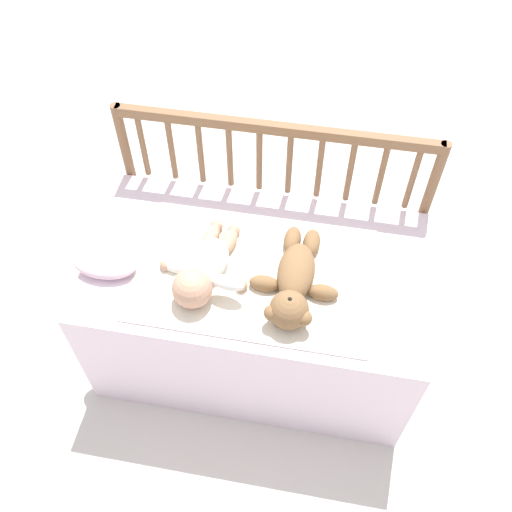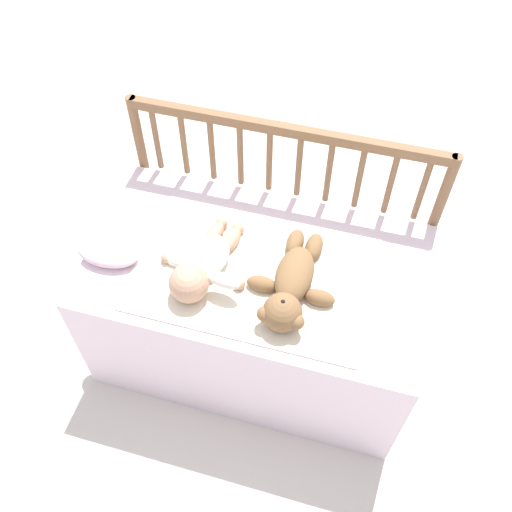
{
  "view_description": "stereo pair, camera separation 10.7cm",
  "coord_description": "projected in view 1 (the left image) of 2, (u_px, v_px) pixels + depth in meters",
  "views": [
    {
      "loc": [
        0.2,
        -1.11,
        2.05
      ],
      "look_at": [
        0.0,
        -0.01,
        0.6
      ],
      "focal_mm": 40.0,
      "sensor_mm": 36.0,
      "label": 1
    },
    {
      "loc": [
        0.3,
        -1.08,
        2.05
      ],
      "look_at": [
        0.0,
        -0.01,
        0.6
      ],
      "focal_mm": 40.0,
      "sensor_mm": 36.0,
      "label": 2
    }
  ],
  "objects": [
    {
      "name": "ground_plane",
      "position": [
        257.0,
        344.0,
        2.31
      ],
      "size": [
        12.0,
        12.0,
        0.0
      ],
      "primitive_type": "plane",
      "color": "silver"
    },
    {
      "name": "crib_mattress",
      "position": [
        257.0,
        308.0,
        2.09
      ],
      "size": [
        1.13,
        0.65,
        0.54
      ],
      "color": "silver",
      "rests_on": "ground_plane"
    },
    {
      "name": "crib_rail",
      "position": [
        274.0,
        178.0,
        2.04
      ],
      "size": [
        1.13,
        0.04,
        0.84
      ],
      "color": "brown",
      "rests_on": "ground_plane"
    },
    {
      "name": "blanket",
      "position": [
        255.0,
        274.0,
        1.85
      ],
      "size": [
        0.77,
        0.5,
        0.01
      ],
      "color": "silver",
      "rests_on": "crib_mattress"
    },
    {
      "name": "teddy_bear",
      "position": [
        294.0,
        283.0,
        1.77
      ],
      "size": [
        0.28,
        0.41,
        0.12
      ],
      "color": "olive",
      "rests_on": "crib_mattress"
    },
    {
      "name": "baby",
      "position": [
        203.0,
        269.0,
        1.81
      ],
      "size": [
        0.3,
        0.38,
        0.13
      ],
      "color": "white",
      "rests_on": "crib_mattress"
    },
    {
      "name": "small_pillow",
      "position": [
        105.0,
        263.0,
        1.84
      ],
      "size": [
        0.21,
        0.12,
        0.06
      ],
      "color": "silver",
      "rests_on": "crib_mattress"
    }
  ]
}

